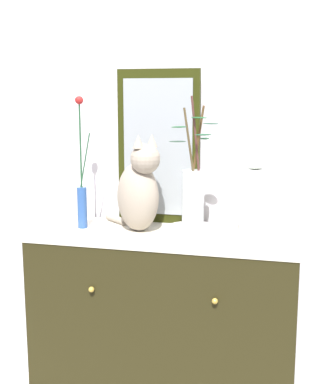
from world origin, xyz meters
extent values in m
cube|color=silver|center=(0.00, 0.29, 1.30)|extent=(4.40, 0.08, 2.60)
cube|color=black|center=(0.00, 0.00, 0.45)|extent=(1.14, 0.41, 0.89)
cube|color=beige|center=(0.00, 0.00, 0.91)|extent=(1.16, 0.42, 0.02)
sphere|color=#B79338|center=(-0.26, -0.22, 0.72)|extent=(0.02, 0.02, 0.02)
sphere|color=#B79338|center=(0.26, -0.22, 0.72)|extent=(0.02, 0.02, 0.02)
cube|color=black|center=(-0.08, 0.19, 1.27)|extent=(0.38, 0.03, 0.70)
cube|color=gray|center=(-0.08, 0.18, 1.27)|extent=(0.32, 0.01, 0.62)
ellipsoid|color=gray|center=(-0.12, 0.01, 1.07)|extent=(0.27, 0.26, 0.30)
sphere|color=gray|center=(-0.08, -0.02, 1.24)|extent=(0.13, 0.13, 0.13)
cone|color=gray|center=(-0.06, 0.01, 1.32)|extent=(0.05, 0.05, 0.06)
cone|color=gray|center=(-0.10, -0.05, 1.32)|extent=(0.05, 0.05, 0.06)
cylinder|color=gray|center=(-0.26, 0.13, 0.93)|extent=(0.13, 0.11, 0.03)
cylinder|color=#2A4D8D|center=(-0.38, 0.00, 1.01)|extent=(0.04, 0.04, 0.18)
cylinder|color=#22492C|center=(-0.38, 0.00, 1.28)|extent=(0.01, 0.01, 0.36)
sphere|color=#A41E1C|center=(-0.38, 0.00, 1.48)|extent=(0.04, 0.04, 0.04)
cylinder|color=#23492F|center=(-0.36, 0.00, 1.23)|extent=(0.05, 0.01, 0.24)
cylinder|color=silver|center=(0.14, -0.08, 0.95)|extent=(0.22, 0.22, 0.05)
cylinder|color=silver|center=(0.14, -0.08, 1.09)|extent=(0.09, 0.09, 0.24)
cylinder|color=#423720|center=(0.13, -0.09, 1.29)|extent=(0.07, 0.05, 0.34)
ellipsoid|color=#2B4134|center=(0.09, -0.13, 1.33)|extent=(0.08, 0.06, 0.01)
ellipsoid|color=#1A4625|center=(0.10, -0.15, 1.39)|extent=(0.07, 0.08, 0.01)
cylinder|color=brown|center=(0.15, -0.06, 1.29)|extent=(0.07, 0.06, 0.35)
ellipsoid|color=#1B4628|center=(0.18, -0.04, 1.33)|extent=(0.04, 0.07, 0.01)
ellipsoid|color=#213F2E|center=(0.20, -0.03, 1.39)|extent=(0.08, 0.05, 0.01)
cylinder|color=#4F2E29|center=(0.15, -0.09, 1.31)|extent=(0.04, 0.05, 0.39)
ellipsoid|color=#194228|center=(0.19, -0.12, 1.35)|extent=(0.08, 0.07, 0.01)
ellipsoid|color=#184C25|center=(0.17, -0.12, 1.42)|extent=(0.08, 0.06, 0.01)
cube|color=white|center=(0.38, 0.04, 1.06)|extent=(0.11, 0.11, 0.29)
ellipsoid|color=white|center=(0.38, 0.04, 1.23)|extent=(0.10, 0.10, 0.06)
sphere|color=white|center=(0.38, 0.04, 1.28)|extent=(0.02, 0.02, 0.02)
camera|label=1|loc=(0.54, -2.15, 1.50)|focal=49.31mm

